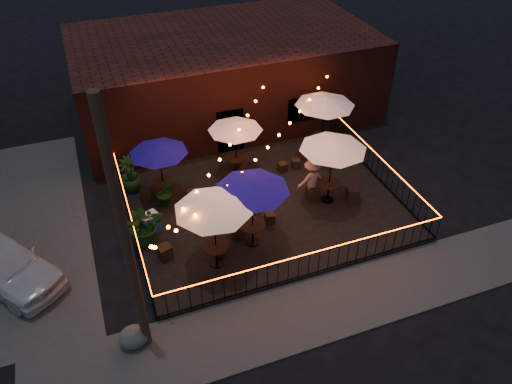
% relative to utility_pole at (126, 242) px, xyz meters
% --- Properties ---
extents(ground, '(110.00, 110.00, 0.00)m').
position_rel_utility_pole_xyz_m(ground, '(5.40, 2.60, -4.00)').
color(ground, black).
rests_on(ground, ground).
extents(patio, '(10.00, 8.00, 0.15)m').
position_rel_utility_pole_xyz_m(patio, '(5.40, 4.60, -3.92)').
color(patio, black).
rests_on(patio, ground).
extents(sidewalk, '(18.00, 2.50, 0.05)m').
position_rel_utility_pole_xyz_m(sidewalk, '(5.40, -0.65, -3.98)').
color(sidewalk, '#3E3C39').
rests_on(sidewalk, ground).
extents(brick_building, '(14.00, 8.00, 4.00)m').
position_rel_utility_pole_xyz_m(brick_building, '(6.40, 12.59, -2.00)').
color(brick_building, '#35140E').
rests_on(brick_building, ground).
extents(utility_pole, '(0.26, 0.26, 8.00)m').
position_rel_utility_pole_xyz_m(utility_pole, '(0.00, 0.00, 0.00)').
color(utility_pole, '#3B2718').
rests_on(utility_pole, ground).
extents(fence_front, '(10.00, 0.04, 1.04)m').
position_rel_utility_pole_xyz_m(fence_front, '(5.40, 0.60, -3.34)').
color(fence_front, black).
rests_on(fence_front, patio).
extents(fence_left, '(0.04, 8.00, 1.04)m').
position_rel_utility_pole_xyz_m(fence_left, '(0.40, 4.60, -3.34)').
color(fence_left, black).
rests_on(fence_left, patio).
extents(fence_right, '(0.04, 8.00, 1.04)m').
position_rel_utility_pole_xyz_m(fence_right, '(10.40, 4.60, -3.34)').
color(fence_right, black).
rests_on(fence_right, patio).
extents(festoon_lights, '(10.02, 8.72, 1.32)m').
position_rel_utility_pole_xyz_m(festoon_lights, '(4.39, 4.30, -1.48)').
color(festoon_lights, '#EF4A08').
rests_on(festoon_lights, ground).
extents(cafe_table_0, '(3.01, 3.01, 2.76)m').
position_rel_utility_pole_xyz_m(cafe_table_0, '(2.78, 2.19, -1.33)').
color(cafe_table_0, black).
rests_on(cafe_table_0, patio).
extents(cafe_table_1, '(2.85, 2.85, 2.42)m').
position_rel_utility_pole_xyz_m(cafe_table_1, '(1.92, 6.38, -1.64)').
color(cafe_table_1, black).
rests_on(cafe_table_1, patio).
extents(cafe_table_2, '(2.99, 2.99, 2.75)m').
position_rel_utility_pole_xyz_m(cafe_table_2, '(4.26, 2.72, -1.34)').
color(cafe_table_2, black).
rests_on(cafe_table_2, patio).
extents(cafe_table_3, '(2.90, 2.90, 2.42)m').
position_rel_utility_pole_xyz_m(cafe_table_3, '(5.09, 6.96, -1.64)').
color(cafe_table_3, black).
rests_on(cafe_table_3, patio).
extents(cafe_table_4, '(3.06, 3.06, 2.75)m').
position_rel_utility_pole_xyz_m(cafe_table_4, '(7.83, 3.97, -1.34)').
color(cafe_table_4, black).
rests_on(cafe_table_4, patio).
extents(cafe_table_5, '(3.24, 3.24, 2.78)m').
position_rel_utility_pole_xyz_m(cafe_table_5, '(9.06, 7.07, -1.31)').
color(cafe_table_5, black).
rests_on(cafe_table_5, patio).
extents(bistro_chair_0, '(0.54, 0.54, 0.51)m').
position_rel_utility_pole_xyz_m(bistro_chair_0, '(1.21, 3.08, -3.60)').
color(bistro_chair_0, black).
rests_on(bistro_chair_0, patio).
extents(bistro_chair_1, '(0.48, 0.48, 0.48)m').
position_rel_utility_pole_xyz_m(bistro_chair_1, '(3.07, 2.80, -3.61)').
color(bistro_chair_1, black).
rests_on(bistro_chair_1, patio).
extents(bistro_chair_2, '(0.35, 0.35, 0.41)m').
position_rel_utility_pole_xyz_m(bistro_chair_2, '(1.21, 6.52, -3.64)').
color(bistro_chair_2, black).
rests_on(bistro_chair_2, patio).
extents(bistro_chair_3, '(0.45, 0.45, 0.43)m').
position_rel_utility_pole_xyz_m(bistro_chair_3, '(2.87, 5.82, -3.63)').
color(bistro_chair_3, black).
rests_on(bistro_chair_3, patio).
extents(bistro_chair_4, '(0.53, 0.53, 0.50)m').
position_rel_utility_pole_xyz_m(bistro_chair_4, '(3.90, 3.26, -3.60)').
color(bistro_chair_4, black).
rests_on(bistro_chair_4, patio).
extents(bistro_chair_5, '(0.41, 0.41, 0.42)m').
position_rel_utility_pole_xyz_m(bistro_chair_5, '(5.22, 3.52, -3.64)').
color(bistro_chair_5, black).
rests_on(bistro_chair_5, patio).
extents(bistro_chair_6, '(0.54, 0.54, 0.50)m').
position_rel_utility_pole_xyz_m(bistro_chair_6, '(5.30, 6.97, -3.60)').
color(bistro_chair_6, black).
rests_on(bistro_chair_6, patio).
extents(bistro_chair_7, '(0.40, 0.40, 0.40)m').
position_rel_utility_pole_xyz_m(bistro_chair_7, '(6.94, 6.38, -3.65)').
color(bistro_chair_7, black).
rests_on(bistro_chair_7, patio).
extents(bistro_chair_8, '(0.47, 0.47, 0.52)m').
position_rel_utility_pole_xyz_m(bistro_chair_8, '(7.30, 4.24, -3.59)').
color(bistro_chair_8, black).
rests_on(bistro_chair_8, patio).
extents(bistro_chair_9, '(0.54, 0.54, 0.51)m').
position_rel_utility_pole_xyz_m(bistro_chair_9, '(8.76, 3.67, -3.59)').
color(bistro_chair_9, black).
rests_on(bistro_chair_9, patio).
extents(bistro_chair_10, '(0.42, 0.42, 0.40)m').
position_rel_utility_pole_xyz_m(bistro_chair_10, '(7.57, 6.42, -3.65)').
color(bistro_chair_10, black).
rests_on(bistro_chair_10, patio).
extents(bistro_chair_11, '(0.48, 0.48, 0.43)m').
position_rel_utility_pole_xyz_m(bistro_chair_11, '(9.80, 6.99, -3.63)').
color(bistro_chair_11, black).
rests_on(bistro_chair_11, patio).
extents(patron_a, '(0.46, 0.63, 1.59)m').
position_rel_utility_pole_xyz_m(patron_a, '(4.82, 4.05, -3.05)').
color(patron_a, tan).
rests_on(patron_a, patio).
extents(patron_b, '(0.71, 0.89, 1.73)m').
position_rel_utility_pole_xyz_m(patron_b, '(4.45, 4.18, -2.99)').
color(patron_b, '#DCB38D').
rests_on(patron_b, patio).
extents(patron_c, '(1.14, 0.69, 1.72)m').
position_rel_utility_pole_xyz_m(patron_c, '(7.27, 4.37, -2.99)').
color(patron_c, tan).
rests_on(patron_c, patio).
extents(potted_shrub_a, '(1.43, 1.25, 1.54)m').
position_rel_utility_pole_xyz_m(potted_shrub_a, '(0.80, 4.10, -3.08)').
color(potted_shrub_a, '#19400E').
rests_on(potted_shrub_a, patio).
extents(potted_shrub_b, '(0.72, 0.59, 1.25)m').
position_rel_utility_pole_xyz_m(potted_shrub_b, '(1.89, 5.83, -3.22)').
color(potted_shrub_b, '#0A370A').
rests_on(potted_shrub_b, patio).
extents(potted_shrub_c, '(1.01, 1.01, 1.45)m').
position_rel_utility_pole_xyz_m(potted_shrub_c, '(0.80, 7.34, -3.12)').
color(potted_shrub_c, '#1D4011').
rests_on(potted_shrub_c, patio).
extents(cooler, '(0.74, 0.64, 0.82)m').
position_rel_utility_pole_xyz_m(cooler, '(1.03, 4.52, -3.43)').
color(cooler, '#1F61A7').
rests_on(cooler, patio).
extents(boulder, '(0.98, 0.87, 0.69)m').
position_rel_utility_pole_xyz_m(boulder, '(-0.35, 0.06, -3.66)').
color(boulder, '#43443F').
rests_on(boulder, ground).
extents(car_white, '(4.15, 4.66, 1.53)m').
position_rel_utility_pole_xyz_m(car_white, '(-3.81, 4.06, -3.24)').
color(car_white, silver).
rests_on(car_white, ground).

